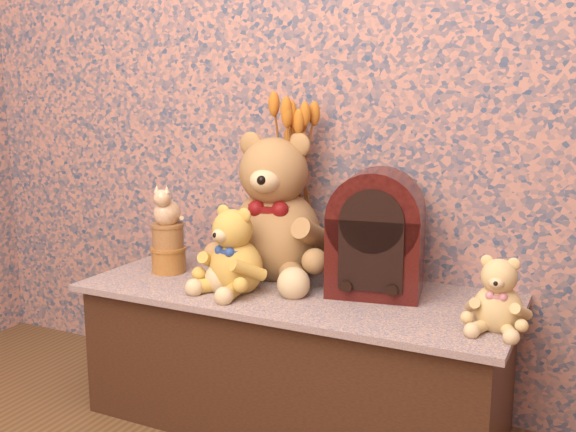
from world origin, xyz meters
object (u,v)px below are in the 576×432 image
teddy_medium (236,246)px  cat_figurine (167,204)px  teddy_large (276,200)px  cathedral_radio (376,232)px  ceramic_vase (292,248)px  teddy_small (499,290)px  biscuit_tin_lower (169,260)px

teddy_medium → cat_figurine: cat_figurine is taller
teddy_large → cathedral_radio: (0.36, -0.04, -0.07)m
teddy_large → ceramic_vase: 0.17m
cathedral_radio → teddy_large: bearing=162.9°
teddy_large → cat_figurine: bearing=-171.0°
teddy_large → teddy_medium: size_ratio=1.80×
teddy_small → biscuit_tin_lower: bearing=176.2°
teddy_medium → cathedral_radio: bearing=36.7°
teddy_large → cathedral_radio: 0.37m
teddy_large → biscuit_tin_lower: bearing=-171.0°
cathedral_radio → ceramic_vase: size_ratio=2.09×
biscuit_tin_lower → cat_figurine: 0.19m
cathedral_radio → biscuit_tin_lower: (-0.70, -0.08, -0.15)m
cathedral_radio → cat_figurine: 0.71m
teddy_large → teddy_small: (0.74, -0.20, -0.15)m
teddy_large → biscuit_tin_lower: (-0.34, -0.12, -0.21)m
teddy_large → teddy_medium: bearing=-110.1°
teddy_medium → cat_figurine: 0.33m
teddy_small → ceramic_vase: teddy_small is taller
teddy_medium → teddy_small: size_ratio=1.35×
teddy_medium → biscuit_tin_lower: size_ratio=2.47×
teddy_large → teddy_small: teddy_large is taller
biscuit_tin_lower → cat_figurine: cat_figurine is taller
biscuit_tin_lower → cat_figurine: size_ratio=0.83×
teddy_medium → teddy_small: 0.77m
teddy_small → cathedral_radio: cathedral_radio is taller
teddy_medium → cathedral_radio: 0.43m
cat_figurine → teddy_medium: bearing=-25.6°
teddy_small → ceramic_vase: (-0.69, 0.23, -0.01)m
biscuit_tin_lower → cat_figurine: bearing=0.0°
ceramic_vase → biscuit_tin_lower: 0.42m
teddy_medium → cat_figurine: size_ratio=2.06×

